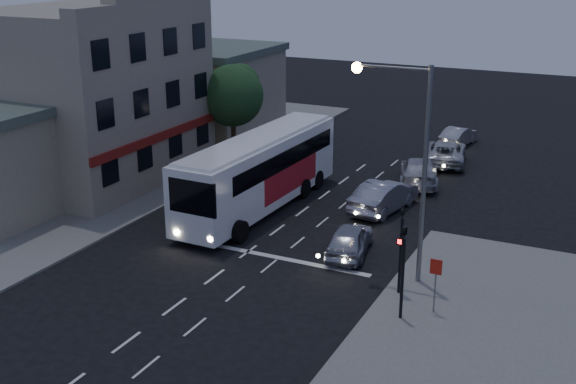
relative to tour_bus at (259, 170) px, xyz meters
The scene contains 16 objects.
ground 8.03m from the tour_bus, 73.12° to the right, with size 120.00×120.00×0.00m, color black.
sidewalk_far 10.97m from the tour_bus, behind, with size 12.00×50.00×0.12m, color slate.
road_markings 5.82m from the tour_bus, 49.20° to the right, with size 8.00×30.55×0.01m.
tour_bus is the anchor object (origin of this frame).
car_suv 7.60m from the tour_bus, 28.83° to the right, with size 1.70×4.23×1.44m, color #9EA1B1.
car_sedan_a 6.76m from the tour_bus, 22.99° to the left, with size 1.75×5.01×1.65m, color #9595A5.
car_sedan_b 10.39m from the tour_bus, 51.04° to the left, with size 2.19×5.38×1.56m, color #B1B1BA.
car_sedan_c 14.68m from the tour_bus, 62.15° to the left, with size 2.48×5.37×1.49m, color silver.
car_extra 19.03m from the tour_bus, 69.83° to the left, with size 1.42×4.08×1.34m, color #A5A5AA.
traffic_signal_main 11.87m from the tour_bus, 33.92° to the right, with size 0.25×0.35×4.10m.
traffic_signal_side 13.61m from the tour_bus, 39.19° to the right, with size 0.18×0.15×4.10m.
regulatory_sign 13.85m from the tour_bus, 33.48° to the right, with size 0.45×0.12×2.20m.
streetlight 11.48m from the tour_bus, 28.46° to the right, with size 3.32×0.44×9.00m.
main_building 12.10m from the tour_bus, behind, with size 10.12×12.00×11.00m.
low_building_north 16.94m from the tour_bus, 131.77° to the left, with size 9.40×9.40×6.50m.
street_tree 9.96m from the tour_bus, 128.02° to the left, with size 4.00×4.00×6.20m.
Camera 1 is at (15.02, -24.85, 13.30)m, focal length 45.00 mm.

